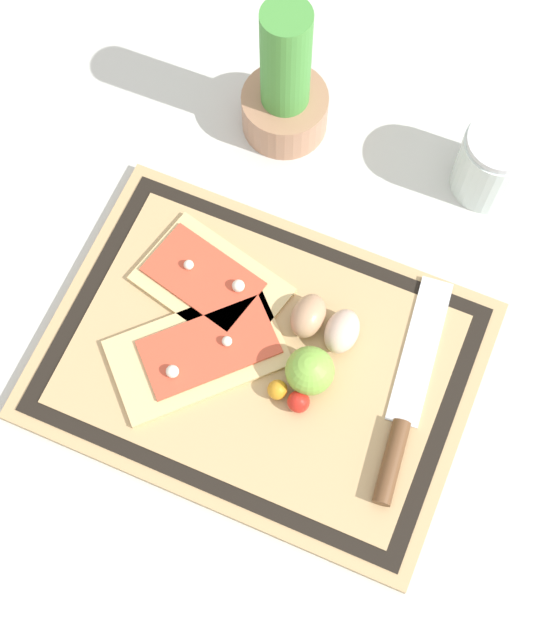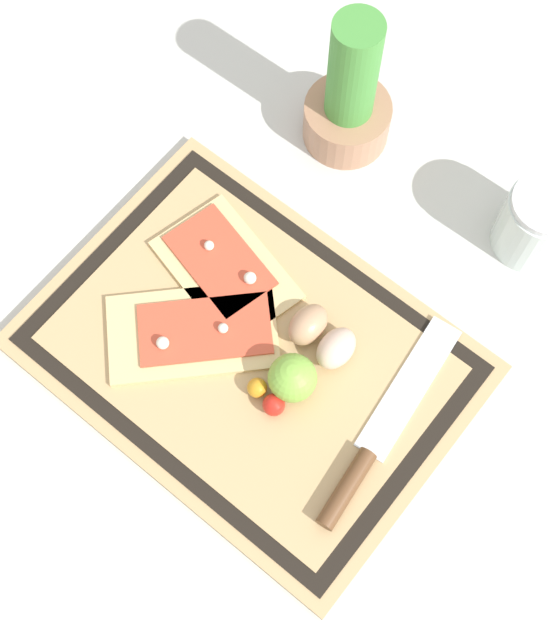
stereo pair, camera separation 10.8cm
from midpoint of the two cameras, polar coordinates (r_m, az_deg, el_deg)
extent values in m
plane|color=silver|center=(1.10, 1.25, -2.76)|extent=(6.00, 6.00, 0.00)
cube|color=tan|center=(1.09, 1.26, -2.66)|extent=(0.52, 0.38, 0.01)
cube|color=black|center=(1.09, 1.27, -2.54)|extent=(0.49, 0.35, 0.00)
cube|color=tan|center=(1.09, 1.27, -2.51)|extent=(0.44, 0.31, 0.00)
cube|color=#DBBC7F|center=(1.09, -2.48, -1.15)|extent=(0.23, 0.23, 0.01)
cube|color=#D14C33|center=(1.09, -1.67, -0.96)|extent=(0.17, 0.17, 0.00)
sphere|color=silver|center=(1.07, -4.36, -1.85)|extent=(0.02, 0.02, 0.02)
sphere|color=silver|center=(1.08, -0.32, -0.71)|extent=(0.01, 0.01, 0.01)
cube|color=#DBBC7F|center=(1.12, -0.38, 2.87)|extent=(0.20, 0.16, 0.01)
cube|color=#D14C33|center=(1.12, -0.79, 3.48)|extent=(0.16, 0.11, 0.00)
sphere|color=silver|center=(1.10, 1.20, 2.34)|extent=(0.02, 0.02, 0.02)
sphere|color=silver|center=(1.12, -1.49, 4.44)|extent=(0.01, 0.01, 0.01)
cube|color=silver|center=(1.09, 11.42, -4.63)|extent=(0.06, 0.20, 0.00)
cylinder|color=brown|center=(1.04, 7.64, -11.05)|extent=(0.03, 0.10, 0.02)
ellipsoid|color=tan|center=(1.08, 5.01, -0.67)|extent=(0.04, 0.06, 0.04)
ellipsoid|color=beige|center=(1.07, 6.83, -2.19)|extent=(0.04, 0.06, 0.04)
sphere|color=#7FB742|center=(1.05, 4.10, -4.10)|extent=(0.06, 0.06, 0.06)
sphere|color=red|center=(1.05, 2.89, -5.84)|extent=(0.03, 0.03, 0.03)
sphere|color=orange|center=(1.06, 1.79, -4.75)|extent=(0.02, 0.02, 0.02)
cylinder|color=#AD7A5B|center=(1.22, 7.21, 12.25)|extent=(0.12, 0.12, 0.06)
cylinder|color=#47933D|center=(1.15, 7.78, 14.85)|extent=(0.06, 0.06, 0.19)
cylinder|color=silver|center=(1.18, 18.95, 5.53)|extent=(0.09, 0.09, 0.10)
cylinder|color=olive|center=(1.20, 18.53, 4.91)|extent=(0.08, 0.08, 0.03)
cylinder|color=silver|center=(1.13, 19.77, 6.73)|extent=(0.09, 0.09, 0.01)
camera|label=1|loc=(0.05, -87.11, 7.46)|focal=50.00mm
camera|label=2|loc=(0.05, 92.89, -7.46)|focal=50.00mm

